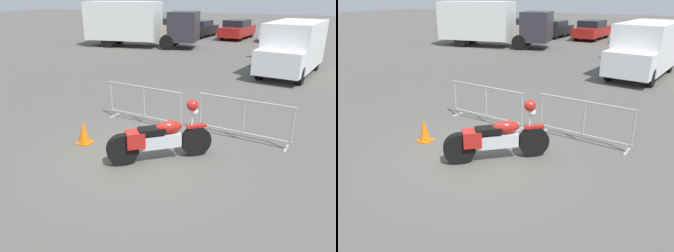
{
  "view_description": "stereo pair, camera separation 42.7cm",
  "coord_description": "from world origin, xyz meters",
  "views": [
    {
      "loc": [
        3.37,
        -5.77,
        3.42
      ],
      "look_at": [
        0.46,
        0.46,
        0.65
      ],
      "focal_mm": 35.0,
      "sensor_mm": 36.0,
      "label": 1
    },
    {
      "loc": [
        3.76,
        -5.58,
        3.42
      ],
      "look_at": [
        0.46,
        0.46,
        0.65
      ],
      "focal_mm": 35.0,
      "sensor_mm": 36.0,
      "label": 2
    }
  ],
  "objects": [
    {
      "name": "ground_plane",
      "position": [
        0.0,
        0.0,
        0.0
      ],
      "size": [
        120.0,
        120.0,
        0.0
      ],
      "primitive_type": "plane",
      "color": "#54514C"
    },
    {
      "name": "motorcycle",
      "position": [
        0.46,
        0.06,
        0.51
      ],
      "size": [
        1.9,
        1.69,
        1.33
      ],
      "rotation": [
        0.0,
        0.0,
        0.72
      ],
      "color": "black",
      "rests_on": "ground"
    },
    {
      "name": "crowd_barrier_near",
      "position": [
        -0.94,
        1.87,
        0.56
      ],
      "size": [
        2.42,
        0.64,
        1.07
      ],
      "rotation": [
        0.0,
        0.0,
        -0.09
      ],
      "color": "#9EA0A5",
      "rests_on": "ground"
    },
    {
      "name": "crowd_barrier_far",
      "position": [
        1.86,
        1.87,
        0.56
      ],
      "size": [
        2.42,
        0.64,
        1.07
      ],
      "rotation": [
        0.0,
        0.0,
        -0.09
      ],
      "color": "#9EA0A5",
      "rests_on": "ground"
    },
    {
      "name": "box_truck",
      "position": [
        -8.62,
        14.65,
        1.64
      ],
      "size": [
        7.97,
        3.56,
        2.98
      ],
      "rotation": [
        0.0,
        0.0,
        0.18
      ],
      "color": "white",
      "rests_on": "ground"
    },
    {
      "name": "delivery_van",
      "position": [
        2.14,
        10.25,
        1.24
      ],
      "size": [
        2.62,
        5.22,
        2.31
      ],
      "rotation": [
        0.0,
        0.0,
        -1.71
      ],
      "color": "white",
      "rests_on": "ground"
    },
    {
      "name": "parked_car_tan",
      "position": [
        -9.53,
        21.6,
        0.77
      ],
      "size": [
        2.2,
        4.63,
        1.52
      ],
      "rotation": [
        0.0,
        0.0,
        1.49
      ],
      "color": "tan",
      "rests_on": "ground"
    },
    {
      "name": "parked_car_black",
      "position": [
        -6.41,
        21.83,
        0.7
      ],
      "size": [
        1.98,
        4.17,
        1.37
      ],
      "rotation": [
        0.0,
        0.0,
        1.49
      ],
      "color": "black",
      "rests_on": "ground"
    },
    {
      "name": "parked_car_red",
      "position": [
        -3.28,
        21.94,
        0.77
      ],
      "size": [
        2.19,
        4.6,
        1.52
      ],
      "rotation": [
        0.0,
        0.0,
        1.49
      ],
      "color": "#B21E19",
      "rests_on": "ground"
    },
    {
      "name": "parked_car_white",
      "position": [
        -0.15,
        22.0,
        0.72
      ],
      "size": [
        2.06,
        4.32,
        1.42
      ],
      "rotation": [
        0.0,
        0.0,
        1.49
      ],
      "color": "white",
      "rests_on": "ground"
    },
    {
      "name": "pedestrian",
      "position": [
        0.21,
        13.57,
        0.92
      ],
      "size": [
        0.48,
        0.48,
        1.69
      ],
      "rotation": [
        0.0,
        0.0,
        3.86
      ],
      "color": "#262838",
      "rests_on": "ground"
    },
    {
      "name": "traffic_cone",
      "position": [
        -1.62,
        0.04,
        0.29
      ],
      "size": [
        0.34,
        0.34,
        0.59
      ],
      "color": "orange",
      "rests_on": "ground"
    }
  ]
}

